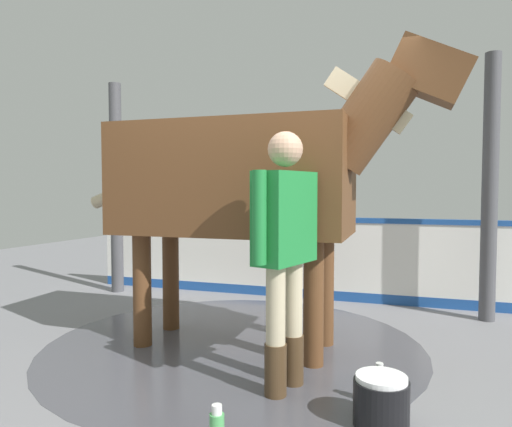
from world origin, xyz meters
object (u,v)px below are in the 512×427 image
Objects in this scene: horse at (246,178)px; wash_bucket at (381,401)px; handler at (285,241)px; bottle_shampoo at (379,386)px.

wash_bucket is (0.95, 1.28, -1.33)m from horse.
handler reaches higher than bottle_shampoo.
horse is 1.91× the size of handler.
horse is at bearing -37.48° from handler.
wash_bucket is 1.18× the size of bottle_shampoo.
horse is 12.32× the size of bottle_shampoo.
wash_bucket is (0.24, 0.68, -0.88)m from handler.
bottle_shampoo is at bearing -34.19° from horse.
horse is 1.96m from bottle_shampoo.
handler is at bearing -54.55° from horse.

